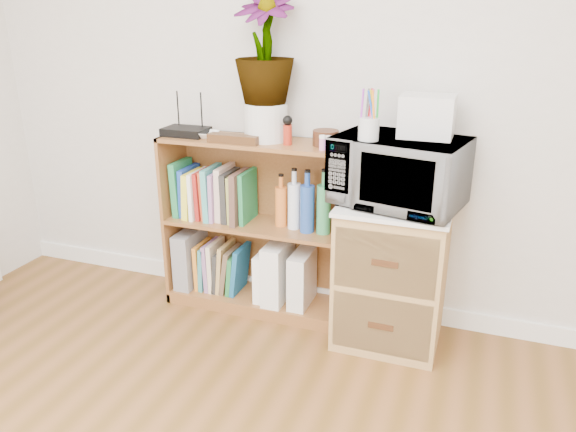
% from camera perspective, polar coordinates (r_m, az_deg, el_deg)
% --- Properties ---
extents(skirting_board, '(4.00, 0.02, 0.10)m').
position_cam_1_polar(skirting_board, '(3.21, 3.71, -8.13)').
color(skirting_board, white).
rests_on(skirting_board, ground).
extents(bookshelf, '(1.00, 0.30, 0.95)m').
position_cam_1_polar(bookshelf, '(3.02, -3.25, -1.12)').
color(bookshelf, brown).
rests_on(bookshelf, ground).
extents(wicker_unit, '(0.50, 0.45, 0.70)m').
position_cam_1_polar(wicker_unit, '(2.81, 10.47, -5.91)').
color(wicker_unit, '#9E7542').
rests_on(wicker_unit, ground).
extents(microwave, '(0.64, 0.50, 0.32)m').
position_cam_1_polar(microwave, '(2.61, 11.16, 4.45)').
color(microwave, white).
rests_on(microwave, wicker_unit).
extents(pen_cup, '(0.09, 0.09, 0.10)m').
position_cam_1_polar(pen_cup, '(2.49, 8.20, 8.76)').
color(pen_cup, silver).
rests_on(pen_cup, microwave).
extents(small_appliance, '(0.23, 0.19, 0.18)m').
position_cam_1_polar(small_appliance, '(2.60, 13.95, 9.82)').
color(small_appliance, silver).
rests_on(small_appliance, microwave).
extents(router, '(0.23, 0.16, 0.04)m').
position_cam_1_polar(router, '(3.03, -10.31, 8.45)').
color(router, black).
rests_on(router, bookshelf).
extents(white_bowl, '(0.13, 0.13, 0.03)m').
position_cam_1_polar(white_bowl, '(2.96, -8.35, 8.20)').
color(white_bowl, white).
rests_on(white_bowl, bookshelf).
extents(plant_pot, '(0.22, 0.22, 0.19)m').
position_cam_1_polar(plant_pot, '(2.86, -2.26, 9.55)').
color(plant_pot, silver).
rests_on(plant_pot, bookshelf).
extents(potted_plant, '(0.30, 0.30, 0.53)m').
position_cam_1_polar(potted_plant, '(2.81, -2.37, 16.76)').
color(potted_plant, '#2F702C').
rests_on(potted_plant, plant_pot).
extents(trinket_box, '(0.26, 0.07, 0.04)m').
position_cam_1_polar(trinket_box, '(2.81, -5.55, 7.80)').
color(trinket_box, '#331D0E').
rests_on(trinket_box, bookshelf).
extents(kokeshi_doll, '(0.04, 0.04, 0.10)m').
position_cam_1_polar(kokeshi_doll, '(2.76, -0.05, 8.24)').
color(kokeshi_doll, '#9F2413').
rests_on(kokeshi_doll, bookshelf).
extents(wooden_bowl, '(0.13, 0.13, 0.07)m').
position_cam_1_polar(wooden_bowl, '(2.76, 3.84, 7.93)').
color(wooden_bowl, '#331C0D').
rests_on(wooden_bowl, bookshelf).
extents(paint_jars, '(0.12, 0.04, 0.06)m').
position_cam_1_polar(paint_jars, '(2.65, 4.19, 7.30)').
color(paint_jars, pink).
rests_on(paint_jars, bookshelf).
extents(file_box, '(0.10, 0.26, 0.33)m').
position_cam_1_polar(file_box, '(3.29, -9.85, -4.15)').
color(file_box, gray).
rests_on(file_box, bookshelf).
extents(magazine_holder_left, '(0.09, 0.21, 0.27)m').
position_cam_1_polar(magazine_holder_left, '(3.10, -2.15, -6.00)').
color(magazine_holder_left, white).
rests_on(magazine_holder_left, bookshelf).
extents(magazine_holder_mid, '(0.11, 0.27, 0.33)m').
position_cam_1_polar(magazine_holder_mid, '(3.06, -1.03, -5.64)').
color(magazine_holder_mid, white).
rests_on(magazine_holder_mid, bookshelf).
extents(magazine_holder_right, '(0.09, 0.24, 0.30)m').
position_cam_1_polar(magazine_holder_right, '(3.03, 1.44, -6.34)').
color(magazine_holder_right, silver).
rests_on(magazine_holder_right, bookshelf).
extents(cookbooks, '(0.43, 0.20, 0.30)m').
position_cam_1_polar(cookbooks, '(3.07, -7.61, 2.28)').
color(cookbooks, '#23834B').
rests_on(cookbooks, bookshelf).
extents(liquor_bottles, '(0.39, 0.07, 0.32)m').
position_cam_1_polar(liquor_bottles, '(2.85, 2.45, 1.42)').
color(liquor_bottles, orange).
rests_on(liquor_bottles, bookshelf).
extents(lower_books, '(0.28, 0.19, 0.28)m').
position_cam_1_polar(lower_books, '(3.21, -6.79, -5.18)').
color(lower_books, orange).
rests_on(lower_books, bookshelf).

